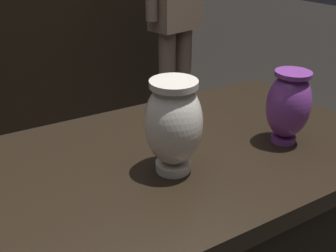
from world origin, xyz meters
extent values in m
cube|color=black|center=(0.00, 0.00, 0.78)|extent=(1.20, 0.64, 0.05)
cube|color=black|center=(0.00, 2.20, 0.47)|extent=(2.60, 0.40, 0.95)
cylinder|color=silver|center=(-0.01, -0.07, 0.81)|extent=(0.08, 0.08, 0.02)
ellipsoid|color=silver|center=(-0.01, -0.07, 0.92)|extent=(0.13, 0.13, 0.20)
cylinder|color=silver|center=(-0.01, -0.07, 1.02)|extent=(0.11, 0.11, 0.01)
cylinder|color=#7A388E|center=(0.32, -0.10, 0.81)|extent=(0.07, 0.07, 0.02)
ellipsoid|color=#7A388E|center=(0.32, -0.10, 0.91)|extent=(0.12, 0.12, 0.18)
cylinder|color=#7A388E|center=(0.32, -0.10, 0.99)|extent=(0.09, 0.09, 0.01)
cylinder|color=#846B56|center=(0.91, 1.34, 0.39)|extent=(0.11, 0.11, 0.79)
cylinder|color=#846B56|center=(0.76, 1.30, 0.39)|extent=(0.11, 0.11, 0.79)
camera|label=1|loc=(-0.39, -0.71, 1.29)|focal=39.64mm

